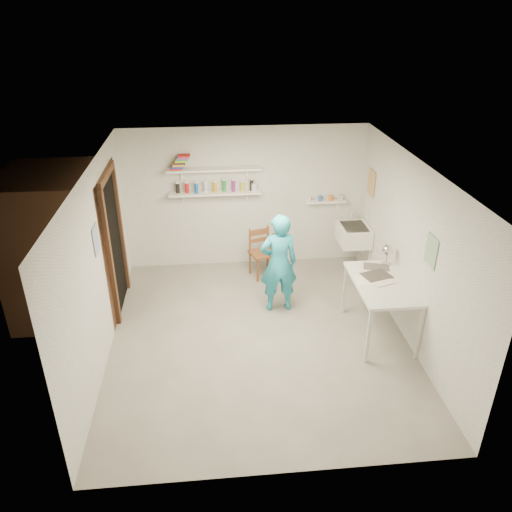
{
  "coord_description": "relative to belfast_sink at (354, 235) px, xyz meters",
  "views": [
    {
      "loc": [
        -0.59,
        -5.6,
        4.12
      ],
      "look_at": [
        0.0,
        0.4,
        1.05
      ],
      "focal_mm": 35.0,
      "sensor_mm": 36.0,
      "label": 1
    }
  ],
  "objects": [
    {
      "name": "floor",
      "position": [
        -1.75,
        -1.7,
        -0.71
      ],
      "size": [
        4.0,
        4.5,
        0.02
      ],
      "primitive_type": "cube",
      "color": "slate",
      "rests_on": "ground"
    },
    {
      "name": "desk_lamp",
      "position": [
        0.09,
        -1.29,
        0.35
      ],
      "size": [
        0.16,
        0.16,
        0.16
      ],
      "primitive_type": "sphere",
      "color": "silver",
      "rests_on": "work_table"
    },
    {
      "name": "ceiling",
      "position": [
        -1.75,
        -1.7,
        1.71
      ],
      "size": [
        4.0,
        4.5,
        0.02
      ],
      "primitive_type": "cube",
      "color": "silver",
      "rests_on": "wall_back"
    },
    {
      "name": "poster_right_a",
      "position": [
        0.24,
        0.1,
        0.85
      ],
      "size": [
        0.01,
        0.34,
        0.42
      ],
      "primitive_type": "cube",
      "color": "#995933",
      "rests_on": "wall_right"
    },
    {
      "name": "wall_right",
      "position": [
        0.26,
        -1.7,
        0.5
      ],
      "size": [
        0.02,
        4.5,
        2.4
      ],
      "primitive_type": "cube",
      "color": "silver",
      "rests_on": "ground"
    },
    {
      "name": "work_table",
      "position": [
        -0.11,
        -1.79,
        -0.29
      ],
      "size": [
        0.75,
        1.24,
        0.83
      ],
      "primitive_type": "cube",
      "color": "silver",
      "rests_on": "ground"
    },
    {
      "name": "wall_left",
      "position": [
        -3.76,
        -1.7,
        0.5
      ],
      "size": [
        0.02,
        4.5,
        2.4
      ],
      "primitive_type": "cube",
      "color": "silver",
      "rests_on": "ground"
    },
    {
      "name": "ledge_shelf",
      "position": [
        -0.4,
        0.47,
        0.42
      ],
      "size": [
        0.7,
        0.14,
        0.03
      ],
      "primitive_type": "cube",
      "color": "white",
      "rests_on": "wall_back"
    },
    {
      "name": "belfast_sink",
      "position": [
        0.0,
        0.0,
        0.0
      ],
      "size": [
        0.48,
        0.6,
        0.3
      ],
      "primitive_type": "cube",
      "color": "white",
      "rests_on": "wall_right"
    },
    {
      "name": "wall_back",
      "position": [
        -1.75,
        0.56,
        0.5
      ],
      "size": [
        4.0,
        0.02,
        2.4
      ],
      "primitive_type": "cube",
      "color": "silver",
      "rests_on": "ground"
    },
    {
      "name": "door_lintel",
      "position": [
        -3.72,
        -0.65,
        1.35
      ],
      "size": [
        0.06,
        1.05,
        0.1
      ],
      "primitive_type": "cube",
      "color": "brown",
      "rests_on": "wall_left"
    },
    {
      "name": "man",
      "position": [
        -1.39,
        -1.0,
        0.06
      ],
      "size": [
        0.58,
        0.4,
        1.52
      ],
      "primitive_type": "imported",
      "rotation": [
        0.0,
        0.0,
        3.21
      ],
      "color": "teal",
      "rests_on": "ground"
    },
    {
      "name": "poster_right_b",
      "position": [
        0.24,
        -2.25,
        0.8
      ],
      "size": [
        0.01,
        0.3,
        0.38
      ],
      "primitive_type": "cube",
      "color": "#3F724C",
      "rests_on": "wall_right"
    },
    {
      "name": "doorway_recess",
      "position": [
        -3.74,
        -0.65,
        0.3
      ],
      "size": [
        0.02,
        0.9,
        2.0
      ],
      "primitive_type": "cube",
      "color": "black",
      "rests_on": "wall_left"
    },
    {
      "name": "wall_front",
      "position": [
        -1.75,
        -3.96,
        0.5
      ],
      "size": [
        4.0,
        0.02,
        2.4
      ],
      "primitive_type": "cube",
      "color": "silver",
      "rests_on": "ground"
    },
    {
      "name": "shelf_lower",
      "position": [
        -2.25,
        0.43,
        0.65
      ],
      "size": [
        1.5,
        0.22,
        0.03
      ],
      "primitive_type": "cube",
      "color": "white",
      "rests_on": "wall_back"
    },
    {
      "name": "ledge_pots",
      "position": [
        -0.4,
        0.47,
        0.48
      ],
      "size": [
        0.48,
        0.07,
        0.09
      ],
      "color": "silver",
      "rests_on": "ledge_shelf"
    },
    {
      "name": "wooden_chair",
      "position": [
        -1.51,
        0.02,
        -0.28
      ],
      "size": [
        0.49,
        0.48,
        0.84
      ],
      "primitive_type": "cube",
      "rotation": [
        0.0,
        0.0,
        0.33
      ],
      "color": "brown",
      "rests_on": "ground"
    },
    {
      "name": "spray_cans",
      "position": [
        -2.25,
        0.43,
        0.75
      ],
      "size": [
        1.31,
        0.06,
        0.17
      ],
      "color": "black",
      "rests_on": "shelf_lower"
    },
    {
      "name": "shelf_upper",
      "position": [
        -2.25,
        0.43,
        1.05
      ],
      "size": [
        1.5,
        0.22,
        0.03
      ],
      "primitive_type": "cube",
      "color": "white",
      "rests_on": "wall_back"
    },
    {
      "name": "wall_clock",
      "position": [
        -1.38,
        -0.79,
        0.32
      ],
      "size": [
        0.28,
        0.05,
        0.27
      ],
      "primitive_type": "cylinder",
      "rotation": [
        1.57,
        0.0,
        0.07
      ],
      "color": "#F3EBA6",
      "rests_on": "man"
    },
    {
      "name": "poster_left",
      "position": [
        -3.74,
        -1.65,
        0.85
      ],
      "size": [
        0.01,
        0.28,
        0.36
      ],
      "primitive_type": "cube",
      "color": "#334C7F",
      "rests_on": "wall_left"
    },
    {
      "name": "papers",
      "position": [
        -0.11,
        -1.79,
        0.14
      ],
      "size": [
        0.3,
        0.22,
        0.02
      ],
      "color": "silver",
      "rests_on": "work_table"
    },
    {
      "name": "corridor_box",
      "position": [
        -4.45,
        -0.65,
        0.35
      ],
      "size": [
        1.4,
        1.5,
        2.1
      ],
      "primitive_type": "cube",
      "color": "brown",
      "rests_on": "ground"
    },
    {
      "name": "book_stack",
      "position": [
        -2.78,
        0.43,
        1.18
      ],
      "size": [
        0.32,
        0.14,
        0.22
      ],
      "color": "red",
      "rests_on": "shelf_upper"
    },
    {
      "name": "door_jamb_near",
      "position": [
        -3.72,
        -1.15,
        0.3
      ],
      "size": [
        0.06,
        0.1,
        2.0
      ],
      "primitive_type": "cube",
      "color": "brown",
      "rests_on": "ground"
    },
    {
      "name": "door_jamb_far",
      "position": [
        -3.72,
        -0.15,
        0.3
      ],
      "size": [
        0.06,
        0.1,
        2.0
      ],
      "primitive_type": "cube",
      "color": "brown",
      "rests_on": "ground"
    }
  ]
}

